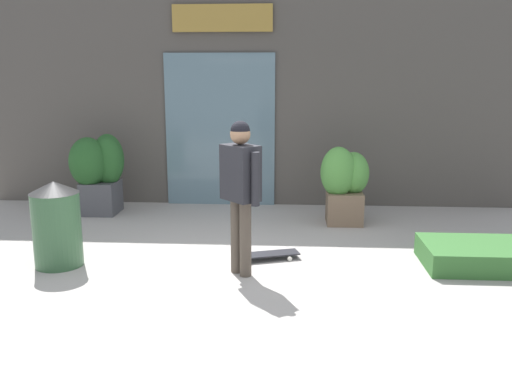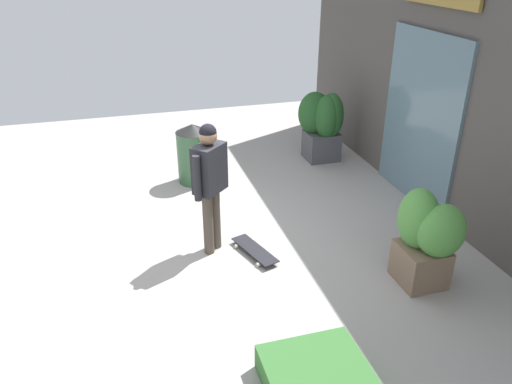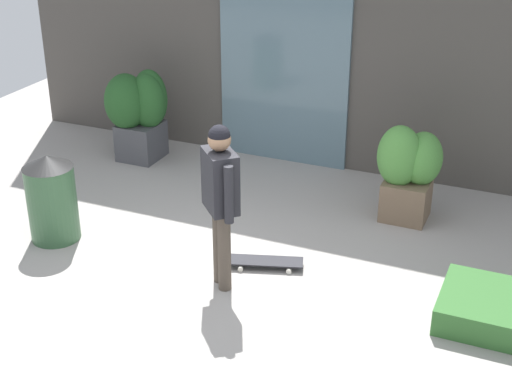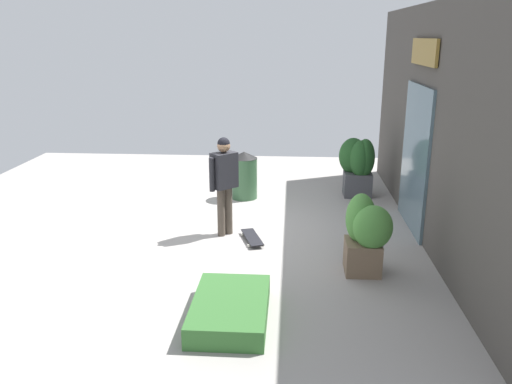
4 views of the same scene
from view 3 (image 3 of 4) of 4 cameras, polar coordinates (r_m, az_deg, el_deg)
The scene contains 7 objects.
ground_plane at distance 7.55m, azimuth -3.83°, elevation -7.15°, with size 12.00×12.00×0.00m, color #9E9993.
building_facade at distance 9.84m, azimuth 5.18°, elevation 12.65°, with size 8.91×0.31×3.83m.
skateboarder at distance 7.05m, azimuth -2.74°, elevation 0.10°, with size 0.47×0.48×1.70m.
skateboard at distance 7.81m, azimuth 0.73°, elevation -5.34°, with size 0.81×0.45×0.08m.
planter_box_left at distance 10.35m, azimuth -8.96°, elevation 6.30°, with size 0.81×0.72×1.26m.
planter_box_right at distance 8.76m, azimuth 11.76°, elevation 1.84°, with size 0.73×0.63×1.15m.
trash_bin at distance 8.46m, azimuth -15.41°, elevation -0.41°, with size 0.55×0.55×1.00m.
Camera 3 is at (2.97, -5.63, 4.05)m, focal length 52.15 mm.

